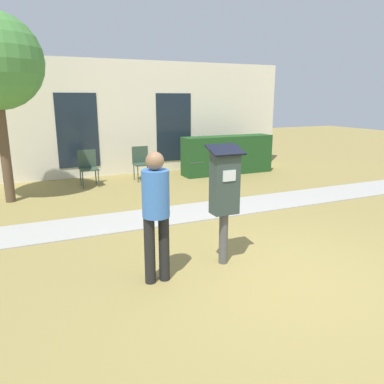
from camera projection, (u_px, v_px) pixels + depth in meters
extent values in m
plane|color=olive|center=(280.00, 276.00, 4.66)|extent=(40.00, 40.00, 0.00)
cube|color=#A3A099|center=(188.00, 213.00, 7.22)|extent=(12.00, 1.10, 0.02)
cube|color=beige|center=(127.00, 118.00, 10.72)|extent=(10.00, 0.24, 3.20)
cube|color=#19232D|center=(78.00, 131.00, 10.12)|extent=(1.10, 0.02, 2.00)
cube|color=#19232D|center=(174.00, 128.00, 11.23)|extent=(1.10, 0.02, 2.00)
cylinder|color=#4C4C4C|center=(223.00, 238.00, 4.97)|extent=(0.12, 0.12, 0.70)
cube|color=#2D3D38|center=(225.00, 183.00, 4.78)|extent=(0.34, 0.22, 0.80)
cube|color=silver|center=(229.00, 176.00, 4.65)|extent=(0.18, 0.01, 0.14)
cube|color=black|center=(225.00, 150.00, 4.68)|extent=(0.44, 0.31, 0.12)
cylinder|color=black|center=(150.00, 251.00, 4.42)|extent=(0.13, 0.13, 0.82)
cylinder|color=black|center=(164.00, 248.00, 4.49)|extent=(0.13, 0.13, 0.82)
cylinder|color=#386BB7|center=(156.00, 194.00, 4.28)|extent=(0.32, 0.32, 0.55)
sphere|color=#8C6647|center=(155.00, 161.00, 4.19)|extent=(0.21, 0.21, 0.21)
cylinder|color=#334738|center=(83.00, 180.00, 9.14)|extent=(0.03, 0.03, 0.42)
cylinder|color=#334738|center=(99.00, 179.00, 9.29)|extent=(0.03, 0.03, 0.42)
cylinder|color=#334738|center=(81.00, 177.00, 9.48)|extent=(0.03, 0.03, 0.42)
cylinder|color=#334738|center=(96.00, 176.00, 9.63)|extent=(0.03, 0.03, 0.42)
cube|color=#334738|center=(89.00, 169.00, 9.33)|extent=(0.44, 0.44, 0.04)
cube|color=#334738|center=(87.00, 158.00, 9.45)|extent=(0.44, 0.04, 0.44)
cylinder|color=#334738|center=(138.00, 174.00, 9.84)|extent=(0.03, 0.03, 0.42)
cylinder|color=#334738|center=(152.00, 173.00, 9.99)|extent=(0.03, 0.03, 0.42)
cylinder|color=#334738|center=(134.00, 172.00, 10.17)|extent=(0.03, 0.03, 0.42)
cylinder|color=#334738|center=(147.00, 171.00, 10.32)|extent=(0.03, 0.03, 0.42)
cube|color=#334738|center=(143.00, 164.00, 10.02)|extent=(0.44, 0.44, 0.04)
cube|color=#334738|center=(140.00, 154.00, 10.14)|extent=(0.44, 0.04, 0.44)
cylinder|color=#334738|center=(190.00, 171.00, 10.25)|extent=(0.03, 0.03, 0.42)
cylinder|color=#334738|center=(203.00, 170.00, 10.40)|extent=(0.03, 0.03, 0.42)
cylinder|color=#334738|center=(185.00, 169.00, 10.58)|extent=(0.03, 0.03, 0.42)
cylinder|color=#334738|center=(197.00, 168.00, 10.74)|extent=(0.03, 0.03, 0.42)
cube|color=#334738|center=(194.00, 162.00, 10.44)|extent=(0.44, 0.44, 0.04)
cube|color=#334738|center=(191.00, 152.00, 10.56)|extent=(0.44, 0.04, 0.44)
cube|color=#1E471E|center=(227.00, 155.00, 10.93)|extent=(2.72, 0.60, 1.10)
cylinder|color=brown|center=(5.00, 151.00, 7.77)|extent=(0.20, 0.20, 2.20)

